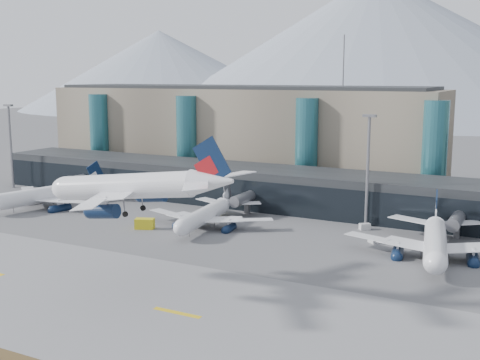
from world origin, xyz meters
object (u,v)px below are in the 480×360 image
(hero_jet, at_px, (144,180))
(veh_e, at_px, (439,255))
(veh_g, at_px, (373,240))
(jet_parked_mid, at_px, (209,208))
(lightmast_left, at_px, (11,141))
(jet_parked_right, at_px, (436,232))
(jet_parked_left, at_px, (57,188))
(veh_b, at_px, (215,212))
(veh_a, at_px, (92,213))
(veh_f, at_px, (52,195))
(lightmast_mid, at_px, (368,164))
(veh_d, at_px, (365,227))
(veh_h, at_px, (145,224))

(hero_jet, distance_m, veh_e, 57.51)
(veh_g, bearing_deg, jet_parked_mid, -135.49)
(lightmast_left, xyz_separation_m, veh_g, (115.23, -10.01, -13.81))
(lightmast_left, bearing_deg, jet_parked_right, -5.60)
(jet_parked_left, xyz_separation_m, veh_b, (43.44, 9.29, -3.67))
(jet_parked_left, relative_size, veh_e, 13.55)
(veh_a, relative_size, veh_b, 0.99)
(jet_parked_right, bearing_deg, veh_f, 76.83)
(lightmast_mid, xyz_separation_m, veh_d, (0.67, -3.04, -13.73))
(veh_b, bearing_deg, veh_h, 163.97)
(veh_a, bearing_deg, jet_parked_right, -30.12)
(lightmast_left, xyz_separation_m, veh_b, (73.80, -3.26, -13.60))
(lightmast_left, distance_m, veh_g, 116.49)
(veh_d, relative_size, veh_g, 1.17)
(veh_e, bearing_deg, lightmast_mid, 113.36)
(jet_parked_left, bearing_deg, veh_e, -78.59)
(veh_a, relative_size, veh_d, 1.16)
(lightmast_left, relative_size, veh_g, 12.35)
(veh_b, distance_m, veh_h, 20.51)
(jet_parked_left, bearing_deg, veh_d, -68.24)
(jet_parked_mid, bearing_deg, veh_e, -100.02)
(veh_a, height_order, veh_g, veh_a)
(veh_b, xyz_separation_m, veh_d, (36.87, 3.21, -0.13))
(veh_f, bearing_deg, jet_parked_right, -96.19)
(veh_h, bearing_deg, lightmast_mid, 8.00)
(jet_parked_left, xyz_separation_m, veh_f, (-7.93, 6.13, -3.51))
(veh_f, bearing_deg, jet_parked_left, -130.56)
(veh_d, distance_m, veh_g, 10.96)
(jet_parked_right, distance_m, veh_e, 4.65)
(jet_parked_right, bearing_deg, jet_parked_mid, 80.32)
(veh_g, bearing_deg, jet_parked_left, -137.88)
(lightmast_left, xyz_separation_m, jet_parked_left, (30.36, -12.54, -9.93))
(veh_e, relative_size, veh_f, 0.78)
(lightmast_mid, bearing_deg, veh_a, -161.33)
(hero_jet, distance_m, veh_f, 83.48)
(jet_parked_left, height_order, veh_d, jet_parked_left)
(veh_a, relative_size, veh_h, 0.66)
(veh_f, bearing_deg, veh_b, -89.35)
(veh_d, bearing_deg, veh_e, -81.24)
(jet_parked_left, height_order, veh_a, jet_parked_left)
(lightmast_mid, relative_size, veh_h, 6.01)
(veh_e, distance_m, veh_h, 63.21)
(veh_d, bearing_deg, jet_parked_right, -77.83)
(veh_g, bearing_deg, hero_jet, -80.38)
(jet_parked_mid, bearing_deg, lightmast_left, 73.41)
(veh_d, bearing_deg, lightmast_left, 137.94)
(lightmast_left, distance_m, lightmast_mid, 110.04)
(veh_e, bearing_deg, veh_d, 117.55)
(lightmast_left, height_order, veh_f, lightmast_left)
(hero_jet, height_order, veh_f, hero_jet)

